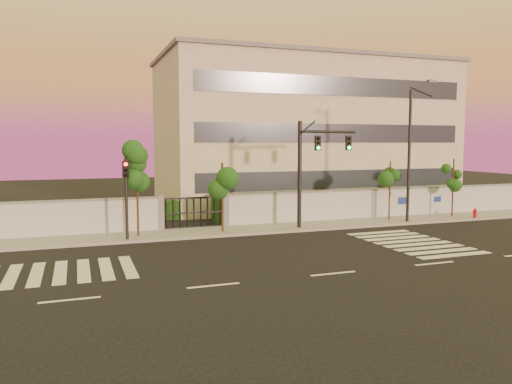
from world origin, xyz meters
The scene contains 14 objects.
ground centered at (0.00, 0.00, 0.00)m, with size 120.00×120.00×0.00m, color black.
sidewalk centered at (0.00, 10.50, 0.07)m, with size 60.00×3.00×0.15m, color gray.
perimeter_wall centered at (0.10, 12.00, 1.07)m, with size 60.00×0.36×2.20m.
hedge_row centered at (1.17, 14.74, 0.82)m, with size 41.00×4.25×1.80m.
institutional_building centered at (9.00, 21.99, 6.16)m, with size 24.40×12.40×12.25m.
road_markings centered at (-1.58, 3.76, 0.01)m, with size 57.00×7.62×0.02m.
street_tree_c centered at (-6.51, 10.32, 3.94)m, with size 1.53×1.22×5.36m.
street_tree_d centered at (-1.73, 10.06, 3.06)m, with size 1.63×1.29×4.15m.
street_tree_e centered at (10.02, 10.61, 2.99)m, with size 1.31×1.04×4.06m.
street_tree_f centered at (15.00, 10.31, 3.08)m, with size 1.30×1.03×4.19m.
traffic_signal_main centered at (3.86, 9.82, 4.16)m, with size 4.14×0.95×6.59m.
traffic_signal_secondary centered at (-7.20, 9.51, 2.84)m, with size 0.35×0.34×4.48m.
streetlight_east centered at (10.66, 9.33, 4.89)m, with size 0.54×2.18×9.05m.
fire_hydrant centered at (15.98, 9.21, 0.40)m, with size 0.32×0.30×0.81m.
Camera 1 is at (-9.65, -17.50, 5.28)m, focal length 35.00 mm.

